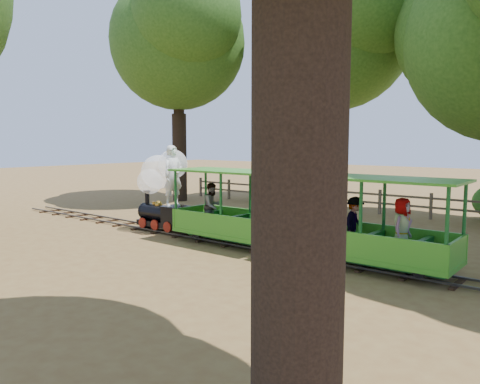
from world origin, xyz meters
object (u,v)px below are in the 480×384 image
Objects in this scene: carriage_front at (235,215)px; fence at (357,198)px; locomotive at (163,183)px; carriage_rear at (373,233)px.

carriage_front is 0.22× the size of fence.
fence is at bearing 90.30° from carriage_front.
locomotive reaches higher than carriage_rear.
carriage_front and carriage_rear have the same top height.
carriage_rear is at bearing -62.62° from fence.
locomotive is at bearing 178.94° from carriage_front.
locomotive reaches higher than fence.
carriage_front is 8.01m from fence.
fence is (-0.04, 8.00, -0.27)m from carriage_front.
fence is (-4.14, 7.98, -0.27)m from carriage_rear.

